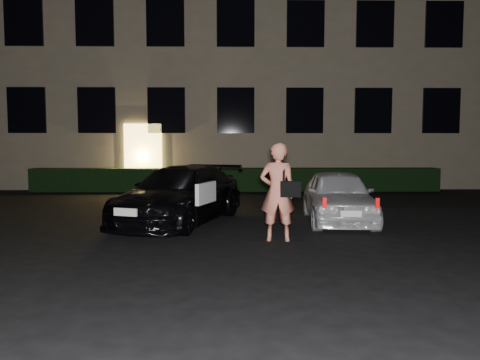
{
  "coord_description": "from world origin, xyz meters",
  "views": [
    {
      "loc": [
        -0.17,
        -6.77,
        1.77
      ],
      "look_at": [
        -0.0,
        2.0,
        1.08
      ],
      "focal_mm": 35.0,
      "sensor_mm": 36.0,
      "label": 1
    }
  ],
  "objects": [
    {
      "name": "ground",
      "position": [
        0.0,
        0.0,
        0.0
      ],
      "size": [
        80.0,
        80.0,
        0.0
      ],
      "primitive_type": "plane",
      "color": "black",
      "rests_on": "ground"
    },
    {
      "name": "building",
      "position": [
        -0.0,
        14.99,
        6.0
      ],
      "size": [
        20.0,
        8.11,
        12.0
      ],
      "color": "#736952",
      "rests_on": "ground"
    },
    {
      "name": "hedge",
      "position": [
        0.0,
        10.5,
        0.42
      ],
      "size": [
        15.0,
        0.7,
        0.85
      ],
      "primitive_type": "cube",
      "color": "black",
      "rests_on": "ground"
    },
    {
      "name": "sedan",
      "position": [
        -1.3,
        3.6,
        0.63
      ],
      "size": [
        3.1,
        4.67,
        1.26
      ],
      "rotation": [
        0.0,
        0.0,
        -0.34
      ],
      "color": "black",
      "rests_on": "ground"
    },
    {
      "name": "hatch",
      "position": [
        2.22,
        3.58,
        0.59
      ],
      "size": [
        1.67,
        3.57,
        1.18
      ],
      "rotation": [
        0.0,
        0.0,
        -0.08
      ],
      "color": "silver",
      "rests_on": "ground"
    },
    {
      "name": "man",
      "position": [
        0.68,
        1.6,
        0.89
      ],
      "size": [
        0.73,
        0.45,
        1.78
      ],
      "rotation": [
        0.0,
        0.0,
        3.1
      ],
      "color": "#E27D64",
      "rests_on": "ground"
    }
  ]
}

